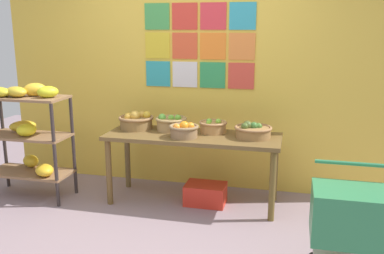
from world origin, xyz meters
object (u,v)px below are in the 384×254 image
object	(u,v)px
fruit_basket_centre	(184,130)
fruit_basket_left	(136,121)
fruit_basket_right	(253,131)
fruit_basket_back_right	(213,126)
banana_shelf_unit	(27,129)
produce_crate_under_table	(205,194)
fruit_basket_back_left	(171,123)
display_table	(193,143)
shopping_cart	(356,219)

from	to	relation	value
fruit_basket_centre	fruit_basket_left	size ratio (longest dim) A/B	0.79
fruit_basket_right	fruit_basket_back_right	distance (m)	0.43
banana_shelf_unit	fruit_basket_centre	bearing A→B (deg)	4.32
fruit_basket_centre	fruit_basket_back_right	bearing A→B (deg)	47.65
fruit_basket_right	produce_crate_under_table	xyz separation A→B (m)	(-0.46, -0.05, -0.69)
fruit_basket_back_left	banana_shelf_unit	bearing A→B (deg)	-164.79
produce_crate_under_table	fruit_basket_centre	bearing A→B (deg)	-150.06
display_table	fruit_basket_centre	world-z (taller)	fruit_basket_centre
produce_crate_under_table	display_table	bearing A→B (deg)	176.31
fruit_basket_left	produce_crate_under_table	distance (m)	1.07
fruit_basket_right	produce_crate_under_table	world-z (taller)	fruit_basket_right
banana_shelf_unit	fruit_basket_back_left	distance (m)	1.51
display_table	shopping_cart	bearing A→B (deg)	-36.29
fruit_basket_back_right	produce_crate_under_table	size ratio (longest dim) A/B	0.70
produce_crate_under_table	shopping_cart	distance (m)	1.72
fruit_basket_left	fruit_basket_centre	bearing A→B (deg)	-22.68
fruit_basket_centre	fruit_basket_left	distance (m)	0.64
fruit_basket_centre	shopping_cart	bearing A→B (deg)	-31.92
banana_shelf_unit	shopping_cart	world-z (taller)	banana_shelf_unit
display_table	shopping_cart	xyz separation A→B (m)	(1.44, -1.06, -0.18)
fruit_basket_right	fruit_basket_left	distance (m)	1.25
fruit_basket_left	fruit_basket_back_right	world-z (taller)	fruit_basket_left
banana_shelf_unit	display_table	distance (m)	1.75
fruit_basket_centre	fruit_basket_back_right	world-z (taller)	fruit_basket_centre
fruit_basket_back_right	shopping_cart	xyz separation A→B (m)	(1.26, -1.20, -0.33)
fruit_basket_back_left	produce_crate_under_table	xyz separation A→B (m)	(0.41, -0.16, -0.70)
fruit_basket_back_left	produce_crate_under_table	bearing A→B (deg)	-20.83
display_table	fruit_basket_right	xyz separation A→B (m)	(0.60, 0.04, 0.15)
fruit_basket_back_right	display_table	bearing A→B (deg)	-141.79
display_table	fruit_basket_right	bearing A→B (deg)	4.14
display_table	shopping_cart	distance (m)	1.80
fruit_basket_centre	fruit_basket_right	distance (m)	0.68
fruit_basket_right	fruit_basket_left	bearing A→B (deg)	176.30
fruit_basket_right	fruit_basket_left	world-z (taller)	fruit_basket_left
fruit_basket_back_left	produce_crate_under_table	world-z (taller)	fruit_basket_back_left
display_table	fruit_basket_right	world-z (taller)	fruit_basket_right
fruit_basket_left	banana_shelf_unit	bearing A→B (deg)	-160.87
display_table	fruit_basket_back_right	world-z (taller)	fruit_basket_back_right
fruit_basket_right	fruit_basket_back_right	xyz separation A→B (m)	(-0.42, 0.10, 0.00)
banana_shelf_unit	fruit_basket_left	bearing A→B (deg)	19.13
fruit_basket_left	fruit_basket_back_left	world-z (taller)	fruit_basket_left
fruit_basket_left	fruit_basket_back_left	size ratio (longest dim) A/B	1.12
fruit_basket_left	shopping_cart	world-z (taller)	fruit_basket_left
fruit_basket_back_left	shopping_cart	xyz separation A→B (m)	(1.72, -1.21, -0.34)
fruit_basket_back_right	produce_crate_under_table	bearing A→B (deg)	-106.09
display_table	fruit_basket_right	size ratio (longest dim) A/B	4.78
fruit_basket_right	shopping_cart	world-z (taller)	fruit_basket_right
produce_crate_under_table	fruit_basket_right	bearing A→B (deg)	6.44
produce_crate_under_table	banana_shelf_unit	bearing A→B (deg)	-172.66
display_table	produce_crate_under_table	distance (m)	0.55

